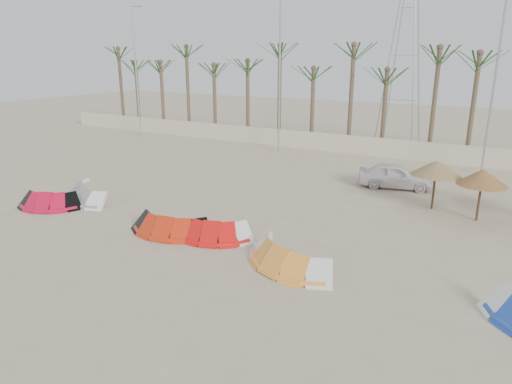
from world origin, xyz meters
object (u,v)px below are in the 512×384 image
Objects in this scene: parasol_left at (436,168)px; parasol_mid at (482,177)px; kite_grey at (92,191)px; kite_red_right at (218,228)px; kite_red_mid at (175,222)px; kite_red_left at (54,199)px; car at (396,176)px; kite_orange at (292,253)px.

parasol_left reaches higher than parasol_mid.
kite_red_right is (8.41, -1.08, -0.00)m from kite_grey.
kite_red_right is (1.89, 0.37, -0.00)m from kite_red_mid.
kite_red_left is 1.45× the size of parasol_left.
parasol_left is (15.25, 6.93, 1.58)m from kite_grey.
kite_grey and kite_red_left have the same top height.
kite_red_mid is (6.52, -1.45, -0.00)m from kite_grey.
kite_red_mid is 0.92× the size of car.
parasol_left is at bearing 49.53° from kite_red_right.
kite_red_left is 0.99× the size of kite_red_right.
kite_grey is 12.18m from kite_orange.
car reaches higher than kite_red_left.
kite_red_right is at bearing -130.47° from parasol_left.
parasol_mid is (17.83, 8.02, 1.56)m from kite_red_left.
kite_grey is 1.02× the size of car.
kite_red_right is at bearing 168.17° from kite_orange.
car is (4.44, 10.76, 0.26)m from kite_red_right.
car is (-2.39, 2.75, -1.32)m from parasol_left.
kite_red_mid is 0.90× the size of kite_orange.
kite_orange is at bearing -8.69° from kite_grey.
kite_grey is 1.75× the size of parasol_mid.
kite_red_left is at bearing -177.27° from kite_red_mid.
parasol_mid is (10.72, 7.68, 1.55)m from kite_red_mid.
kite_grey is 6.68m from kite_red_mid.
kite_red_right is at bearing 4.49° from kite_red_left.
kite_orange is (5.52, -0.39, 0.00)m from kite_red_mid.
kite_red_mid is at bearing -168.96° from kite_red_right.
kite_orange is 1.72× the size of parasol_left.
kite_grey is 8.48m from kite_red_right.
kite_red_mid is at bearing -136.14° from parasol_left.
kite_red_mid is at bearing 175.92° from kite_orange.
kite_orange is 11.56m from car.
parasol_mid reaches higher than kite_red_left.
kite_grey and kite_red_right have the same top height.
kite_red_mid is at bearing 138.45° from car.
kite_orange is at bearing -11.83° from kite_red_right.
parasol_mid is 0.59× the size of car.
kite_red_right is 0.87× the size of car.
kite_red_right is 11.57m from parasol_mid.
kite_red_left is 19.61m from parasol_mid.
kite_red_left is (-0.59, -1.79, -0.00)m from kite_grey.
kite_red_left and kite_orange have the same top height.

